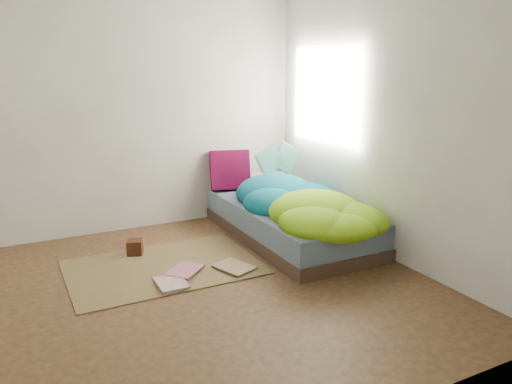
# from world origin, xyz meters

# --- Properties ---
(ground) EXTENTS (3.50, 3.50, 0.00)m
(ground) POSITION_xyz_m (0.00, 0.00, 0.00)
(ground) COLOR #3E2218
(ground) RESTS_ON ground
(room_walls) EXTENTS (3.54, 3.54, 2.62)m
(room_walls) POSITION_xyz_m (0.01, 0.01, 1.63)
(room_walls) COLOR beige
(room_walls) RESTS_ON ground
(bed) EXTENTS (1.00, 2.00, 0.34)m
(bed) POSITION_xyz_m (1.22, 0.72, 0.17)
(bed) COLOR #38281E
(bed) RESTS_ON ground
(duvet) EXTENTS (0.96, 1.84, 0.34)m
(duvet) POSITION_xyz_m (1.22, 0.50, 0.51)
(duvet) COLOR #06516A
(duvet) RESTS_ON bed
(rug) EXTENTS (1.60, 1.10, 0.01)m
(rug) POSITION_xyz_m (-0.15, 0.55, 0.01)
(rug) COLOR brown
(rug) RESTS_ON ground
(pillow_floral) EXTENTS (0.60, 0.49, 0.12)m
(pillow_floral) POSITION_xyz_m (1.35, 1.52, 0.40)
(pillow_floral) COLOR beige
(pillow_floral) RESTS_ON bed
(pillow_magenta) EXTENTS (0.46, 0.25, 0.44)m
(pillow_magenta) POSITION_xyz_m (0.96, 1.59, 0.56)
(pillow_magenta) COLOR #460419
(pillow_magenta) RESTS_ON bed
(open_book) EXTENTS (0.46, 0.12, 0.28)m
(open_book) POSITION_xyz_m (1.37, 1.22, 0.82)
(open_book) COLOR #2C8738
(open_book) RESTS_ON duvet
(wooden_box) EXTENTS (0.18, 0.18, 0.14)m
(wooden_box) POSITION_xyz_m (-0.30, 0.96, 0.08)
(wooden_box) COLOR #37100C
(wooden_box) RESTS_ON rug
(floor_book_a) EXTENTS (0.23, 0.31, 0.02)m
(floor_book_a) POSITION_xyz_m (-0.31, 0.17, 0.02)
(floor_book_a) COLOR silver
(floor_book_a) RESTS_ON rug
(floor_book_b) EXTENTS (0.39, 0.38, 0.03)m
(floor_book_b) POSITION_xyz_m (-0.11, 0.43, 0.03)
(floor_book_b) COLOR pink
(floor_book_b) RESTS_ON rug
(floor_book_c) EXTENTS (0.34, 0.39, 0.03)m
(floor_book_c) POSITION_xyz_m (0.26, 0.18, 0.02)
(floor_book_c) COLOR tan
(floor_book_c) RESTS_ON rug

